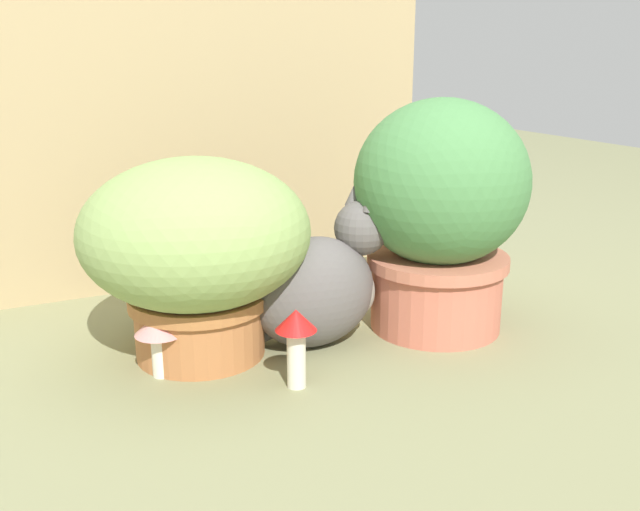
% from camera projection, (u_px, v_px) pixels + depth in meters
% --- Properties ---
extents(ground_plane, '(6.00, 6.00, 0.00)m').
position_uv_depth(ground_plane, '(300.00, 352.00, 1.39)').
color(ground_plane, '#7D7E57').
extents(cardboard_backdrop, '(1.23, 0.03, 0.75)m').
position_uv_depth(cardboard_backdrop, '(194.00, 131.00, 1.72)').
color(cardboard_backdrop, tan).
rests_on(cardboard_backdrop, ground).
extents(grass_planter, '(0.43, 0.43, 0.38)m').
position_uv_depth(grass_planter, '(196.00, 246.00, 1.33)').
color(grass_planter, '#AF6B3D').
rests_on(grass_planter, ground).
extents(leafy_planter, '(0.35, 0.35, 0.48)m').
position_uv_depth(leafy_planter, '(440.00, 209.00, 1.45)').
color(leafy_planter, '#C36751').
rests_on(leafy_planter, ground).
extents(cat, '(0.38, 0.19, 0.32)m').
position_uv_depth(cat, '(321.00, 285.00, 1.41)').
color(cat, '#5A5553').
rests_on(cat, ground).
extents(mushroom_ornament_pink, '(0.09, 0.09, 0.12)m').
position_uv_depth(mushroom_ornament_pink, '(159.00, 331.00, 1.27)').
color(mushroom_ornament_pink, '#EFE7CF').
rests_on(mushroom_ornament_pink, ground).
extents(mushroom_ornament_red, '(0.07, 0.07, 0.14)m').
position_uv_depth(mushroom_ornament_red, '(296.00, 334.00, 1.23)').
color(mushroom_ornament_red, beige).
rests_on(mushroom_ornament_red, ground).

